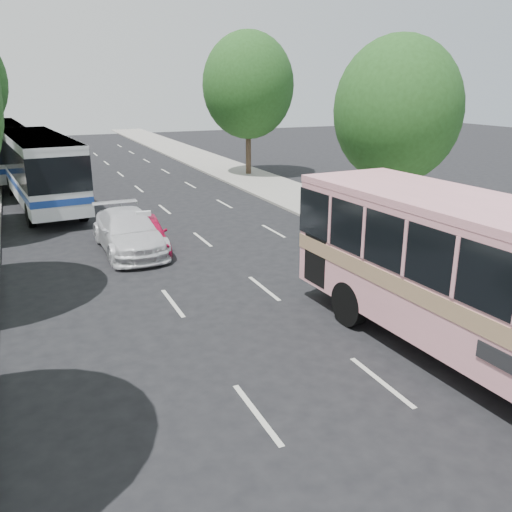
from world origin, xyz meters
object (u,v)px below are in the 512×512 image
tour_coach_front (39,164)px  white_pickup (129,232)px  tour_coach_rear (1,146)px  pink_taxi (145,233)px  pink_bus (502,275)px

tour_coach_front → white_pickup: bearing=-80.5°
white_pickup → tour_coach_rear: bearing=101.4°
tour_coach_rear → pink_taxi: bearing=-80.5°
tour_coach_front → tour_coach_rear: tour_coach_front is taller
white_pickup → tour_coach_rear: size_ratio=0.43×
tour_coach_front → tour_coach_rear: (-1.80, 10.08, -0.01)m
tour_coach_front → pink_bus: bearing=-75.2°
white_pickup → tour_coach_rear: 20.20m
pink_taxi → white_pickup: size_ratio=0.76×
pink_bus → tour_coach_front: size_ratio=0.95×
tour_coach_rear → white_pickup: bearing=-81.8°
pink_bus → tour_coach_rear: 33.37m
pink_bus → white_pickup: bearing=110.8°
pink_bus → pink_taxi: 13.08m
pink_taxi → white_pickup: white_pickup is taller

